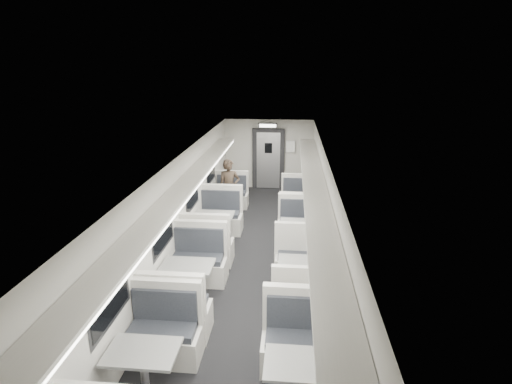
% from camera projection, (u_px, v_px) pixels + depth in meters
% --- Properties ---
extents(room, '(3.24, 12.24, 2.64)m').
position_uv_depth(room, '(250.00, 219.00, 8.08)').
color(room, black).
rests_on(room, ground).
extents(booth_left_a, '(1.01, 2.04, 1.09)m').
position_uv_depth(booth_left_a, '(227.00, 203.00, 11.44)').
color(booth_left_a, '#B7B6AC').
rests_on(booth_left_a, room).
extents(booth_left_b, '(1.13, 2.28, 1.22)m').
position_uv_depth(booth_left_b, '(214.00, 230.00, 9.53)').
color(booth_left_b, '#B7B6AC').
rests_on(booth_left_b, room).
extents(booth_left_c, '(1.12, 2.27, 1.21)m').
position_uv_depth(booth_left_c, '(188.00, 284.00, 7.19)').
color(booth_left_c, '#B7B6AC').
rests_on(booth_left_c, room).
extents(booth_left_d, '(1.09, 2.21, 1.18)m').
position_uv_depth(booth_left_d, '(145.00, 375.00, 5.11)').
color(booth_left_d, '#B7B6AC').
rests_on(booth_left_d, room).
extents(booth_right_a, '(0.97, 1.97, 1.06)m').
position_uv_depth(booth_right_a, '(297.00, 206.00, 11.27)').
color(booth_right_a, '#B7B6AC').
rests_on(booth_right_a, room).
extents(booth_right_b, '(1.01, 2.05, 1.10)m').
position_uv_depth(booth_right_b, '(298.00, 236.00, 9.26)').
color(booth_right_b, '#B7B6AC').
rests_on(booth_right_b, room).
extents(booth_right_c, '(0.96, 1.94, 1.04)m').
position_uv_depth(booth_right_c, '(299.00, 276.00, 7.57)').
color(booth_right_c, '#B7B6AC').
rests_on(booth_right_c, room).
extents(passenger, '(0.69, 0.55, 1.67)m').
position_uv_depth(passenger, '(229.00, 189.00, 11.24)').
color(passenger, black).
rests_on(passenger, room).
extents(window_a, '(0.02, 1.18, 0.84)m').
position_uv_depth(window_a, '(211.00, 168.00, 11.38)').
color(window_a, black).
rests_on(window_a, room).
extents(window_b, '(0.02, 1.18, 0.84)m').
position_uv_depth(window_b, '(192.00, 191.00, 9.30)').
color(window_b, black).
rests_on(window_b, room).
extents(window_c, '(0.02, 1.18, 0.84)m').
position_uv_depth(window_c, '(163.00, 228.00, 7.22)').
color(window_c, black).
rests_on(window_c, room).
extents(window_d, '(0.02, 1.18, 0.84)m').
position_uv_depth(window_d, '(109.00, 296.00, 5.13)').
color(window_d, black).
rests_on(window_d, room).
extents(luggage_rack_left, '(0.46, 10.40, 0.09)m').
position_uv_depth(luggage_rack_left, '(184.00, 188.00, 7.68)').
color(luggage_rack_left, '#B7B6AC').
rests_on(luggage_rack_left, room).
extents(luggage_rack_right, '(0.46, 10.40, 0.09)m').
position_uv_depth(luggage_rack_right, '(314.00, 191.00, 7.47)').
color(luggage_rack_right, '#B7B6AC').
rests_on(luggage_rack_right, room).
extents(vestibule_door, '(1.10, 0.13, 2.10)m').
position_uv_depth(vestibule_door, '(268.00, 159.00, 13.75)').
color(vestibule_door, black).
rests_on(vestibule_door, room).
extents(exit_sign, '(0.62, 0.12, 0.16)m').
position_uv_depth(exit_sign, '(268.00, 125.00, 12.91)').
color(exit_sign, black).
rests_on(exit_sign, room).
extents(wall_notice, '(0.32, 0.02, 0.40)m').
position_uv_depth(wall_notice, '(291.00, 147.00, 13.53)').
color(wall_notice, white).
rests_on(wall_notice, room).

